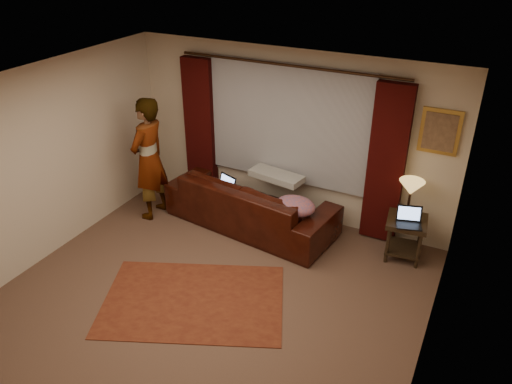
# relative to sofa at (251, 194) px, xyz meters

# --- Properties ---
(floor) EXTENTS (5.00, 5.00, 0.01)m
(floor) POSITION_rel_sofa_xyz_m (0.33, -1.88, -0.53)
(floor) COLOR brown
(floor) RESTS_ON ground
(ceiling) EXTENTS (5.00, 5.00, 0.02)m
(ceiling) POSITION_rel_sofa_xyz_m (0.33, -1.88, 2.08)
(ceiling) COLOR silver
(ceiling) RESTS_ON ground
(wall_back) EXTENTS (5.00, 0.02, 2.60)m
(wall_back) POSITION_rel_sofa_xyz_m (0.33, 0.62, 0.78)
(wall_back) COLOR beige
(wall_back) RESTS_ON ground
(wall_front) EXTENTS (5.00, 0.02, 2.60)m
(wall_front) POSITION_rel_sofa_xyz_m (0.33, -4.38, 0.78)
(wall_front) COLOR beige
(wall_front) RESTS_ON ground
(wall_left) EXTENTS (0.02, 5.00, 2.60)m
(wall_left) POSITION_rel_sofa_xyz_m (-2.17, -1.88, 0.78)
(wall_left) COLOR beige
(wall_left) RESTS_ON ground
(wall_right) EXTENTS (0.02, 5.00, 2.60)m
(wall_right) POSITION_rel_sofa_xyz_m (2.83, -1.88, 0.78)
(wall_right) COLOR beige
(wall_right) RESTS_ON ground
(sheer_curtain) EXTENTS (2.50, 0.05, 1.80)m
(sheer_curtain) POSITION_rel_sofa_xyz_m (0.33, 0.56, 0.98)
(sheer_curtain) COLOR #95969D
(sheer_curtain) RESTS_ON wall_back
(drape_left) EXTENTS (0.50, 0.14, 2.30)m
(drape_left) POSITION_rel_sofa_xyz_m (-1.17, 0.51, 0.66)
(drape_left) COLOR black
(drape_left) RESTS_ON floor
(drape_right) EXTENTS (0.50, 0.14, 2.30)m
(drape_right) POSITION_rel_sofa_xyz_m (1.83, 0.51, 0.66)
(drape_right) COLOR black
(drape_right) RESTS_ON floor
(curtain_rod) EXTENTS (0.04, 0.04, 3.40)m
(curtain_rod) POSITION_rel_sofa_xyz_m (0.33, 0.51, 1.86)
(curtain_rod) COLOR #311E11
(curtain_rod) RESTS_ON wall_back
(picture_frame) EXTENTS (0.50, 0.04, 0.60)m
(picture_frame) POSITION_rel_sofa_xyz_m (2.43, 0.59, 1.23)
(picture_frame) COLOR gold
(picture_frame) RESTS_ON wall_back
(sofa) EXTENTS (2.73, 1.47, 1.05)m
(sofa) POSITION_rel_sofa_xyz_m (0.00, 0.00, 0.00)
(sofa) COLOR black
(sofa) RESTS_ON floor
(throw_blanket) EXTENTS (0.86, 0.46, 0.10)m
(throw_blanket) POSITION_rel_sofa_xyz_m (0.28, 0.29, 0.52)
(throw_blanket) COLOR #9D9C96
(throw_blanket) RESTS_ON sofa
(clothing_pile) EXTENTS (0.64, 0.53, 0.24)m
(clothing_pile) POSITION_rel_sofa_xyz_m (0.81, -0.23, 0.12)
(clothing_pile) COLOR #885165
(clothing_pile) RESTS_ON sofa
(laptop_sofa) EXTENTS (0.43, 0.45, 0.24)m
(laptop_sofa) POSITION_rel_sofa_xyz_m (-0.42, -0.14, 0.12)
(laptop_sofa) COLOR black
(laptop_sofa) RESTS_ON sofa
(area_rug) EXTENTS (2.59, 2.20, 0.01)m
(area_rug) POSITION_rel_sofa_xyz_m (0.17, -1.89, -0.52)
(area_rug) COLOR #612817
(area_rug) RESTS_ON floor
(end_table) EXTENTS (0.59, 0.59, 0.60)m
(end_table) POSITION_rel_sofa_xyz_m (2.26, 0.19, -0.22)
(end_table) COLOR black
(end_table) RESTS_ON floor
(tiffany_lamp) EXTENTS (0.44, 0.44, 0.53)m
(tiffany_lamp) POSITION_rel_sofa_xyz_m (2.23, 0.28, 0.35)
(tiffany_lamp) COLOR olive
(tiffany_lamp) RESTS_ON end_table
(laptop_table) EXTENTS (0.41, 0.43, 0.23)m
(laptop_table) POSITION_rel_sofa_xyz_m (2.31, 0.04, 0.20)
(laptop_table) COLOR black
(laptop_table) RESTS_ON end_table
(person) EXTENTS (0.56, 0.56, 1.92)m
(person) POSITION_rel_sofa_xyz_m (-1.52, -0.40, 0.43)
(person) COLOR #9D9C96
(person) RESTS_ON floor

